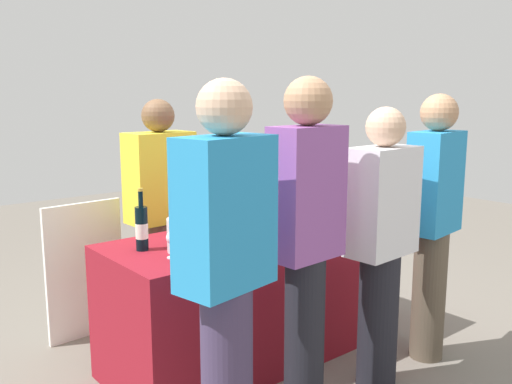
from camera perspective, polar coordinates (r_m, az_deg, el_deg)
ground_plane at (r=3.67m, az=0.00°, el=-16.19°), size 12.00×12.00×0.00m
tasting_table at (r=3.51m, az=0.00°, el=-10.41°), size 1.86×0.75×0.79m
wine_bottle_0 at (r=3.04m, az=-11.69°, el=-3.63°), size 0.07×0.07×0.34m
wine_bottle_1 at (r=3.15m, az=-7.87°, el=-3.15°), size 0.07×0.07×0.32m
wine_bottle_2 at (r=3.34m, az=-5.25°, el=-2.40°), size 0.08×0.08×0.32m
wine_bottle_3 at (r=3.64m, az=3.13°, el=-1.26°), size 0.07×0.07×0.32m
wine_bottle_4 at (r=3.78m, az=4.71°, el=-1.02°), size 0.08×0.08×0.31m
wine_glass_0 at (r=2.88m, az=-8.56°, el=-4.79°), size 0.07×0.07×0.14m
wine_glass_1 at (r=3.09m, az=-2.44°, el=-3.72°), size 0.06×0.06×0.14m
wine_glass_2 at (r=3.46m, az=5.83°, el=-2.15°), size 0.07×0.07×0.15m
wine_glass_3 at (r=3.69m, az=9.47°, el=-1.47°), size 0.07×0.07×0.15m
ice_bucket at (r=3.00m, az=-6.91°, el=-4.37°), size 0.24×0.24×0.18m
server_pouring at (r=3.73m, az=-9.76°, el=-2.04°), size 0.44×0.26×1.59m
guest_0 at (r=2.30m, az=-3.12°, el=-7.83°), size 0.44×0.29×1.68m
guest_1 at (r=2.68m, az=5.16°, el=-4.64°), size 0.37×0.23×1.70m
guest_2 at (r=3.06m, az=12.74°, el=-5.01°), size 0.41×0.24×1.56m
guest_3 at (r=3.49m, az=17.78°, el=-2.52°), size 0.39×0.25×1.62m
menu_board at (r=3.91m, az=-17.19°, el=-7.70°), size 0.54×0.06×0.92m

